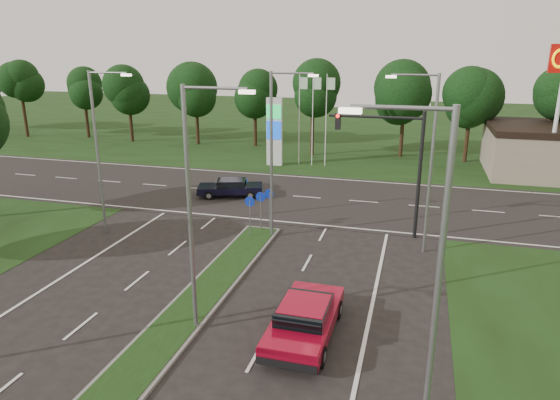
# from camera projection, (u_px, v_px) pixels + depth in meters

# --- Properties ---
(verge_far) EXTENTS (160.00, 50.00, 0.02)m
(verge_far) POSITION_uv_depth(u_px,v_px,m) (352.00, 130.00, 64.07)
(verge_far) COLOR black
(verge_far) RESTS_ON ground
(cross_road) EXTENTS (160.00, 12.00, 0.02)m
(cross_road) POSITION_uv_depth(u_px,v_px,m) (293.00, 196.00, 35.53)
(cross_road) COLOR black
(cross_road) RESTS_ON ground
(median_kerb) EXTENTS (2.00, 26.00, 0.12)m
(median_kerb) POSITION_uv_depth(u_px,v_px,m) (150.00, 354.00, 17.09)
(median_kerb) COLOR slate
(median_kerb) RESTS_ON ground
(streetlight_median_near) EXTENTS (2.53, 0.22, 9.00)m
(streetlight_median_near) POSITION_uv_depth(u_px,v_px,m) (194.00, 200.00, 17.21)
(streetlight_median_near) COLOR gray
(streetlight_median_near) RESTS_ON ground
(streetlight_median_far) EXTENTS (2.53, 0.22, 9.00)m
(streetlight_median_far) POSITION_uv_depth(u_px,v_px,m) (275.00, 147.00, 26.42)
(streetlight_median_far) COLOR gray
(streetlight_median_far) RESTS_ON ground
(streetlight_left_far) EXTENTS (2.53, 0.22, 9.00)m
(streetlight_left_far) POSITION_uv_depth(u_px,v_px,m) (100.00, 145.00, 26.97)
(streetlight_left_far) COLOR gray
(streetlight_left_far) RESTS_ON ground
(streetlight_right_far) EXTENTS (2.53, 0.22, 9.00)m
(streetlight_right_far) POSITION_uv_depth(u_px,v_px,m) (428.00, 155.00, 24.41)
(streetlight_right_far) COLOR gray
(streetlight_right_far) RESTS_ON ground
(streetlight_right_near) EXTENTS (2.53, 0.22, 9.00)m
(streetlight_right_near) POSITION_uv_depth(u_px,v_px,m) (430.00, 276.00, 11.51)
(streetlight_right_near) COLOR gray
(streetlight_right_near) RESTS_ON ground
(traffic_signal) EXTENTS (5.10, 0.42, 7.00)m
(traffic_signal) POSITION_uv_depth(u_px,v_px,m) (396.00, 154.00, 26.78)
(traffic_signal) COLOR black
(traffic_signal) RESTS_ON ground
(median_signs) EXTENTS (1.16, 1.76, 2.38)m
(median_signs) POSITION_uv_depth(u_px,v_px,m) (260.00, 204.00, 28.03)
(median_signs) COLOR gray
(median_signs) RESTS_ON ground
(gas_pylon) EXTENTS (5.80, 1.26, 8.00)m
(gas_pylon) POSITION_uv_depth(u_px,v_px,m) (277.00, 130.00, 43.90)
(gas_pylon) COLOR silver
(gas_pylon) RESTS_ON ground
(treeline_far) EXTENTS (6.00, 6.00, 9.90)m
(treeline_far) POSITION_uv_depth(u_px,v_px,m) (335.00, 83.00, 48.18)
(treeline_far) COLOR black
(treeline_far) RESTS_ON ground
(red_sedan) EXTENTS (2.16, 5.06, 1.39)m
(red_sedan) POSITION_uv_depth(u_px,v_px,m) (305.00, 318.00, 18.06)
(red_sedan) COLOR maroon
(red_sedan) RESTS_ON ground
(navy_sedan) EXTENTS (4.84, 3.09, 1.24)m
(navy_sedan) POSITION_uv_depth(u_px,v_px,m) (231.00, 187.00, 35.29)
(navy_sedan) COLOR black
(navy_sedan) RESTS_ON ground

